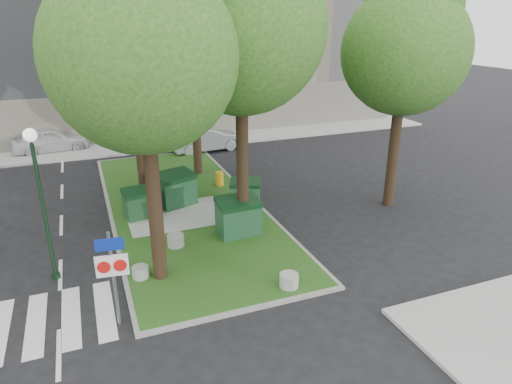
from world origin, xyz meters
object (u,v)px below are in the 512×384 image
tree_median_far (192,4)px  dumpster_d (245,193)px  bollard_right (289,280)px  tree_median_near_right (243,11)px  dumpster_b (176,189)px  traffic_sign_pole (112,267)px  car_white (51,140)px  bollard_left (140,272)px  tree_median_mid (132,39)px  street_lamp (40,188)px  dumpster_c (238,216)px  litter_bin (220,179)px  tree_street_right (407,39)px  dumpster_a (141,203)px  car_silver (206,139)px  tree_median_near_left (143,37)px  bollard_mid (176,240)px

tree_median_far → dumpster_d: tree_median_far is taller
bollard_right → tree_median_near_right: bearing=89.4°
dumpster_b → traffic_sign_pole: (-3.17, -7.47, 0.95)m
bollard_right → car_white: bearing=110.6°
bollard_left → tree_median_mid: bearing=79.5°
street_lamp → dumpster_d: bearing=22.6°
tree_median_far → street_lamp: size_ratio=2.44×
dumpster_c → street_lamp: bearing=-175.6°
car_white → tree_median_near_right: bearing=-160.7°
litter_bin → bollard_left: bearing=-124.0°
tree_median_mid → tree_street_right: bearing=-21.8°
dumpster_a → street_lamp: 5.39m
bollard_left → dumpster_a: bearing=81.5°
dumpster_c → bollard_right: dumpster_c is taller
tree_median_far → litter_bin: (0.40, -2.29, -7.86)m
tree_median_far → traffic_sign_pole: (-5.25, -11.39, -6.53)m
dumpster_d → car_silver: car_silver is taller
dumpster_a → tree_median_mid: bearing=64.0°
tree_median_far → dumpster_a: tree_median_far is taller
tree_median_near_right → dumpster_b: bearing=117.7°
bollard_right → car_silver: 15.85m
car_white → car_silver: car_white is taller
dumpster_a → car_silver: 10.26m
bollard_left → dumpster_d: bearing=40.2°
dumpster_d → dumpster_c: bearing=-92.1°
dumpster_b → bollard_right: (1.84, -7.63, -0.51)m
tree_median_near_left → tree_median_far: size_ratio=0.88×
bollard_left → tree_median_far: bearing=64.9°
tree_median_far → tree_street_right: tree_median_far is taller
tree_median_mid → bollard_left: tree_median_mid is taller
bollard_right → dumpster_b: bearing=103.5°
tree_median_near_right → tree_street_right: (7.00, 0.50, -1.00)m
tree_median_mid → bollard_mid: tree_median_mid is taller
car_white → tree_median_near_left: bearing=-174.1°
bollard_left → bollard_right: 4.68m
tree_median_near_left → dumpster_d: (4.41, 4.42, -6.62)m
litter_bin → car_silver: (1.16, 6.47, 0.28)m
dumpster_b → dumpster_d: bearing=-40.7°
tree_median_mid → traffic_sign_pole: (-2.05, -8.39, -5.19)m
tree_median_near_right → traffic_sign_pole: tree_median_near_right is taller
tree_median_near_left → street_lamp: tree_median_near_left is taller
tree_street_right → bollard_left: bearing=-168.0°
dumpster_a → bollard_right: size_ratio=2.51×
dumpster_a → car_silver: bearing=49.6°
tree_street_right → tree_median_near_left: bearing=-166.6°
dumpster_d → car_silver: (0.84, 9.26, 0.05)m
bollard_right → tree_median_far: bearing=88.8°
bollard_right → tree_street_right: bearing=32.9°
tree_median_near_right → bollard_right: 8.67m
car_white → street_lamp: bearing=175.4°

